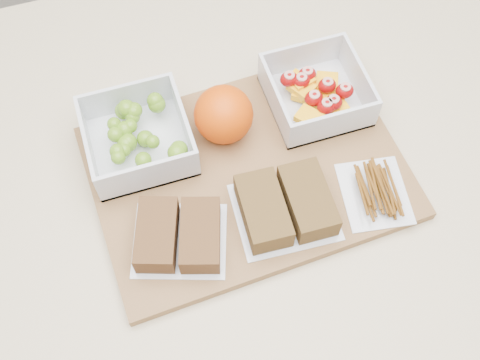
{
  "coord_description": "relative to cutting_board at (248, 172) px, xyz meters",
  "views": [
    {
      "loc": [
        -0.14,
        -0.36,
        1.63
      ],
      "look_at": [
        -0.02,
        0.01,
        0.93
      ],
      "focal_mm": 45.0,
      "sensor_mm": 36.0,
      "label": 1
    }
  ],
  "objects": [
    {
      "name": "cutting_board",
      "position": [
        0.0,
        0.0,
        0.0
      ],
      "size": [
        0.43,
        0.32,
        0.02
      ],
      "primitive_type": "cube",
      "rotation": [
        0.0,
        0.0,
        0.05
      ],
      "color": "olive",
      "rests_on": "counter"
    },
    {
      "name": "ground",
      "position": [
        0.0,
        -0.03,
        -0.91
      ],
      "size": [
        4.0,
        4.0,
        0.0
      ],
      "primitive_type": "plane",
      "color": "gray",
      "rests_on": "ground"
    },
    {
      "name": "counter",
      "position": [
        0.0,
        -0.03,
        -0.46
      ],
      "size": [
        1.2,
        0.9,
        0.9
      ],
      "primitive_type": "cube",
      "color": "beige",
      "rests_on": "ground"
    },
    {
      "name": "fruit_container",
      "position": [
        0.13,
        0.08,
        0.03
      ],
      "size": [
        0.13,
        0.13,
        0.06
      ],
      "color": "silver",
      "rests_on": "cutting_board"
    },
    {
      "name": "pretzel_bag",
      "position": [
        0.15,
        -0.09,
        0.02
      ],
      "size": [
        0.1,
        0.12,
        0.02
      ],
      "color": "silver",
      "rests_on": "cutting_board"
    },
    {
      "name": "sandwich_bag_left",
      "position": [
        -0.12,
        -0.07,
        0.03
      ],
      "size": [
        0.15,
        0.14,
        0.04
      ],
      "color": "silver",
      "rests_on": "cutting_board"
    },
    {
      "name": "grape_container",
      "position": [
        -0.13,
        0.08,
        0.03
      ],
      "size": [
        0.14,
        0.14,
        0.06
      ],
      "color": "silver",
      "rests_on": "cutting_board"
    },
    {
      "name": "sandwich_bag_center",
      "position": [
        0.03,
        -0.08,
        0.03
      ],
      "size": [
        0.14,
        0.12,
        0.04
      ],
      "color": "silver",
      "rests_on": "cutting_board"
    },
    {
      "name": "orange",
      "position": [
        -0.01,
        0.07,
        0.05
      ],
      "size": [
        0.08,
        0.08,
        0.08
      ],
      "primitive_type": "sphere",
      "color": "#EA4B05",
      "rests_on": "cutting_board"
    }
  ]
}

